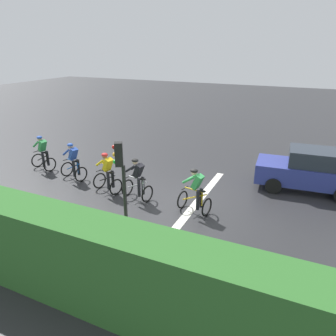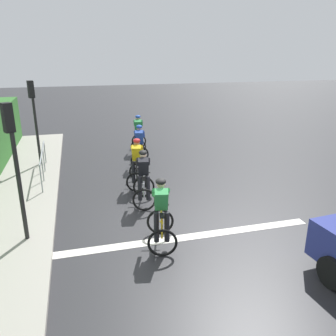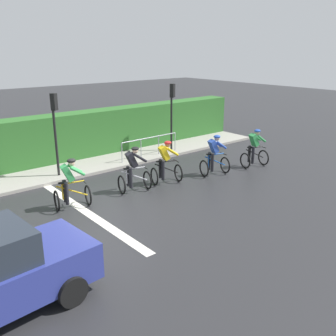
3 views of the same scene
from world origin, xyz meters
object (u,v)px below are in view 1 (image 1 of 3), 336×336
Objects in this scene: cyclist_mid at (108,174)px; cyclist_fourth at (138,180)px; cyclist_trailing at (196,192)px; traffic_light_near_crossing at (122,183)px; car_navy at (310,170)px; pedestrian_railing_kerbside at (16,198)px; cyclist_second at (73,162)px; cyclist_lead at (43,154)px.

cyclist_fourth is at bearing -92.55° from cyclist_mid.
traffic_light_near_crossing is at bearing 162.17° from cyclist_trailing.
cyclist_mid is 0.39× the size of car_navy.
cyclist_trailing reaches higher than pedestrian_railing_kerbside.
cyclist_second is 6.03m from cyclist_trailing.
cyclist_fourth is 1.00× the size of cyclist_trailing.
car_navy is (3.65, -7.43, 0.08)m from cyclist_mid.
car_navy is 1.26× the size of traffic_light_near_crossing.
traffic_light_near_crossing reaches higher than cyclist_lead.
cyclist_trailing is at bearing -17.83° from traffic_light_near_crossing.
car_navy is at bearing -33.65° from traffic_light_near_crossing.
cyclist_trailing is (-0.61, -5.99, 0.00)m from cyclist_second.
cyclist_second is 10.09m from car_navy.
cyclist_mid is at bearing 88.12° from cyclist_trailing.
cyclist_second is 1.00× the size of cyclist_mid.
cyclist_second is at bearing 84.20° from cyclist_trailing.
cyclist_second is at bearing 108.31° from car_navy.
cyclist_lead and cyclist_second have the same top height.
pedestrian_railing_kerbside is (-3.59, -0.55, -0.02)m from cyclist_second.
cyclist_trailing is 3.57m from traffic_light_near_crossing.
traffic_light_near_crossing is 4.67m from pedestrian_railing_kerbside.
traffic_light_near_crossing is 1.04× the size of pedestrian_railing_kerbside.
cyclist_trailing is 0.50× the size of traffic_light_near_crossing.
cyclist_mid is (-0.48, -2.16, 0.00)m from cyclist_second.
cyclist_mid is 3.84m from cyclist_trailing.
pedestrian_railing_kerbside is (-3.04, 3.04, -0.02)m from cyclist_fourth.
car_navy reaches higher than cyclist_second.
cyclist_trailing is 0.39× the size of car_navy.
cyclist_lead is 0.39× the size of car_navy.
cyclist_lead and cyclist_mid have the same top height.
cyclist_second is at bearing 81.34° from cyclist_fourth.
cyclist_fourth is at bearing 121.83° from car_navy.
cyclist_trailing is (-0.13, -3.84, 0.00)m from cyclist_mid.
car_navy is 8.39m from traffic_light_near_crossing.
traffic_light_near_crossing is (-3.18, -1.40, 1.43)m from cyclist_fourth.
cyclist_fourth is 3.75m from traffic_light_near_crossing.
cyclist_trailing is at bearing -61.30° from pedestrian_railing_kerbside.
cyclist_mid is at bearing -27.34° from pedestrian_railing_kerbside.
cyclist_lead is 1.00× the size of cyclist_trailing.
cyclist_second is at bearing 8.71° from pedestrian_railing_kerbside.
car_navy is at bearing -43.50° from cyclist_trailing.
cyclist_trailing is at bearing -91.88° from cyclist_mid.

